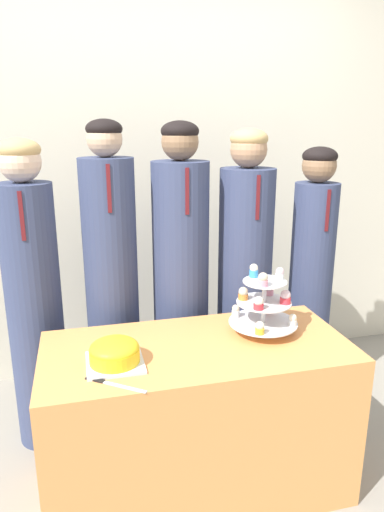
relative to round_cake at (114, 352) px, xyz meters
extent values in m
cube|color=beige|center=(0.35, 1.27, 0.59)|extent=(9.00, 0.06, 2.70)
cube|color=#EF9951|center=(0.35, 0.07, -0.40)|extent=(1.31, 0.60, 0.71)
cube|color=white|center=(0.00, 0.00, -0.04)|extent=(0.22, 0.22, 0.01)
cylinder|color=yellow|center=(0.00, 0.00, -0.01)|extent=(0.20, 0.20, 0.05)
ellipsoid|color=yellow|center=(0.00, 0.00, 0.02)|extent=(0.19, 0.19, 0.07)
cube|color=silver|center=(0.02, -0.18, -0.05)|extent=(0.15, 0.12, 0.00)
cube|color=black|center=(-0.08, -0.10, -0.05)|extent=(0.07, 0.06, 0.01)
cylinder|color=silver|center=(0.67, 0.13, 0.07)|extent=(0.02, 0.02, 0.24)
cylinder|color=silver|center=(0.67, 0.13, 0.00)|extent=(0.31, 0.31, 0.01)
cylinder|color=silver|center=(0.67, 0.13, 0.09)|extent=(0.24, 0.24, 0.01)
cylinder|color=silver|center=(0.67, 0.13, 0.19)|extent=(0.19, 0.19, 0.01)
cylinder|color=#E5333D|center=(0.74, 0.23, 0.01)|extent=(0.05, 0.05, 0.03)
sphere|color=#F4E5C6|center=(0.74, 0.23, 0.04)|extent=(0.04, 0.04, 0.04)
cylinder|color=white|center=(0.57, 0.21, 0.02)|extent=(0.04, 0.04, 0.03)
sphere|color=beige|center=(0.57, 0.21, 0.04)|extent=(0.03, 0.03, 0.03)
cylinder|color=yellow|center=(0.61, 0.02, 0.01)|extent=(0.04, 0.04, 0.03)
sphere|color=white|center=(0.61, 0.02, 0.04)|extent=(0.04, 0.04, 0.04)
cylinder|color=white|center=(0.78, 0.06, 0.01)|extent=(0.04, 0.04, 0.03)
sphere|color=#F4E5C6|center=(0.78, 0.06, 0.04)|extent=(0.03, 0.03, 0.03)
cylinder|color=orange|center=(0.59, 0.18, 0.11)|extent=(0.04, 0.04, 0.02)
sphere|color=beige|center=(0.59, 0.18, 0.13)|extent=(0.04, 0.04, 0.04)
cylinder|color=#E5333D|center=(0.62, 0.05, 0.11)|extent=(0.04, 0.04, 0.02)
sphere|color=white|center=(0.62, 0.05, 0.13)|extent=(0.04, 0.04, 0.04)
cylinder|color=#E5333D|center=(0.76, 0.09, 0.11)|extent=(0.05, 0.05, 0.03)
sphere|color=silver|center=(0.76, 0.09, 0.14)|extent=(0.04, 0.04, 0.04)
cylinder|color=pink|center=(0.73, 0.21, 0.11)|extent=(0.04, 0.04, 0.02)
sphere|color=silver|center=(0.73, 0.21, 0.13)|extent=(0.04, 0.04, 0.04)
cylinder|color=#3893DB|center=(0.65, 0.19, 0.21)|extent=(0.04, 0.04, 0.03)
sphere|color=#F4E5C6|center=(0.65, 0.19, 0.24)|extent=(0.04, 0.04, 0.04)
cylinder|color=pink|center=(0.64, 0.07, 0.21)|extent=(0.04, 0.04, 0.03)
sphere|color=beige|center=(0.64, 0.07, 0.23)|extent=(0.04, 0.04, 0.04)
cylinder|color=white|center=(0.74, 0.13, 0.21)|extent=(0.04, 0.04, 0.03)
sphere|color=silver|center=(0.74, 0.13, 0.23)|extent=(0.04, 0.04, 0.04)
cylinder|color=#384266|center=(-0.34, 0.60, -0.08)|extent=(0.27, 0.27, 1.35)
sphere|color=beige|center=(-0.34, 0.60, 0.69)|extent=(0.19, 0.19, 0.19)
ellipsoid|color=tan|center=(-0.34, 0.60, 0.75)|extent=(0.20, 0.20, 0.11)
cube|color=maroon|center=(-0.34, 0.46, 0.47)|extent=(0.02, 0.01, 0.22)
cylinder|color=#384266|center=(0.04, 0.60, -0.03)|extent=(0.27, 0.27, 1.46)
sphere|color=#D6AD89|center=(0.04, 0.60, 0.79)|extent=(0.17, 0.17, 0.17)
ellipsoid|color=black|center=(0.04, 0.60, 0.84)|extent=(0.17, 0.17, 0.09)
cube|color=maroon|center=(0.04, 0.47, 0.58)|extent=(0.02, 0.01, 0.22)
cylinder|color=#384266|center=(0.40, 0.60, -0.04)|extent=(0.29, 0.29, 1.44)
sphere|color=#8E6B4C|center=(0.40, 0.60, 0.77)|extent=(0.18, 0.18, 0.18)
ellipsoid|color=black|center=(0.40, 0.60, 0.82)|extent=(0.19, 0.19, 0.10)
cube|color=maroon|center=(0.40, 0.45, 0.55)|extent=(0.02, 0.01, 0.22)
cylinder|color=#384266|center=(0.76, 0.60, -0.06)|extent=(0.29, 0.29, 1.40)
sphere|color=tan|center=(0.76, 0.60, 0.73)|extent=(0.19, 0.19, 0.19)
ellipsoid|color=tan|center=(0.76, 0.60, 0.79)|extent=(0.19, 0.19, 0.10)
cube|color=maroon|center=(0.76, 0.45, 0.51)|extent=(0.02, 0.01, 0.22)
cylinder|color=#384266|center=(1.16, 0.60, -0.10)|extent=(0.24, 0.24, 1.31)
sphere|color=#8E6B4C|center=(1.16, 0.60, 0.64)|extent=(0.18, 0.18, 0.18)
ellipsoid|color=black|center=(1.16, 0.60, 0.69)|extent=(0.19, 0.19, 0.10)
cube|color=maroon|center=(1.16, 0.48, 0.42)|extent=(0.02, 0.01, 0.22)
camera|label=1|loc=(-0.10, -1.63, 0.85)|focal=32.00mm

